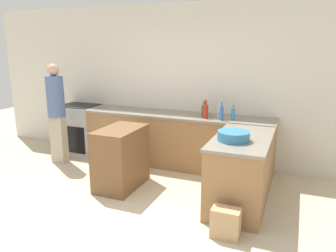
{
  "coord_description": "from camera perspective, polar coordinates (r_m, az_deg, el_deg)",
  "views": [
    {
      "loc": [
        1.89,
        -2.93,
        2.0
      ],
      "look_at": [
        0.25,
        1.07,
        0.94
      ],
      "focal_mm": 35.0,
      "sensor_mm": 36.0,
      "label": 1
    }
  ],
  "objects": [
    {
      "name": "ground_plane",
      "position": [
        4.02,
        -9.54,
        -16.28
      ],
      "size": [
        14.0,
        14.0,
        0.0
      ],
      "primitive_type": "plane",
      "color": "beige"
    },
    {
      "name": "wall_back",
      "position": [
        5.72,
        2.82,
        7.24
      ],
      "size": [
        8.0,
        0.06,
        2.7
      ],
      "color": "silver",
      "rests_on": "ground_plane"
    },
    {
      "name": "counter_back",
      "position": [
        5.57,
        1.5,
        -2.39
      ],
      "size": [
        3.22,
        0.67,
        0.9
      ],
      "color": "olive",
      "rests_on": "ground_plane"
    },
    {
      "name": "counter_peninsula",
      "position": [
        4.34,
        12.61,
        -7.54
      ],
      "size": [
        0.69,
        1.4,
        0.9
      ],
      "color": "olive",
      "rests_on": "ground_plane"
    },
    {
      "name": "range_oven",
      "position": [
        6.53,
        -15.02,
        -0.4
      ],
      "size": [
        0.75,
        0.62,
        0.91
      ],
      "color": "#ADADB2",
      "rests_on": "ground_plane"
    },
    {
      "name": "island_table",
      "position": [
        4.77,
        -8.18,
        -5.5
      ],
      "size": [
        0.51,
        0.83,
        0.87
      ],
      "color": "brown",
      "rests_on": "ground_plane"
    },
    {
      "name": "mixing_bowl",
      "position": [
        3.99,
        11.34,
        -1.71
      ],
      "size": [
        0.39,
        0.39,
        0.12
      ],
      "color": "teal",
      "rests_on": "counter_peninsula"
    },
    {
      "name": "hot_sauce_bottle",
      "position": [
        5.15,
        6.58,
        2.61
      ],
      "size": [
        0.08,
        0.08,
        0.29
      ],
      "color": "red",
      "rests_on": "counter_back"
    },
    {
      "name": "dish_soap_bottle",
      "position": [
        5.11,
        11.27,
        2.08
      ],
      "size": [
        0.06,
        0.06,
        0.23
      ],
      "color": "#338CBF",
      "rests_on": "counter_back"
    },
    {
      "name": "water_bottle_blue",
      "position": [
        5.04,
        9.3,
        2.27
      ],
      "size": [
        0.06,
        0.06,
        0.29
      ],
      "color": "#386BB7",
      "rests_on": "counter_back"
    },
    {
      "name": "vinegar_bottle_clear",
      "position": [
        5.25,
        8.81,
        2.61
      ],
      "size": [
        0.06,
        0.06,
        0.26
      ],
      "color": "silver",
      "rests_on": "counter_back"
    },
    {
      "name": "olive_oil_bottle",
      "position": [
        5.3,
        6.33,
        2.75
      ],
      "size": [
        0.09,
        0.09,
        0.25
      ],
      "color": "#475B1E",
      "rests_on": "counter_back"
    },
    {
      "name": "person_by_range",
      "position": [
        5.9,
        -18.86,
        2.75
      ],
      "size": [
        0.29,
        0.29,
        1.72
      ],
      "color": "#ADA38E",
      "rests_on": "ground_plane"
    },
    {
      "name": "paper_bag",
      "position": [
        3.69,
        9.99,
        -16.3
      ],
      "size": [
        0.3,
        0.19,
        0.33
      ],
      "color": "tan",
      "rests_on": "ground_plane"
    }
  ]
}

